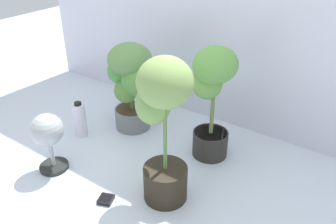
{
  "coord_description": "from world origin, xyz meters",
  "views": [
    {
      "loc": [
        1.19,
        -1.35,
        1.42
      ],
      "look_at": [
        0.08,
        0.24,
        0.33
      ],
      "focal_mm": 38.0,
      "sensor_mm": 36.0,
      "label": 1
    }
  ],
  "objects_px": {
    "potted_plant_front_right": "(163,121)",
    "floor_fan": "(48,134)",
    "hygrometer_box": "(106,199)",
    "potted_plant_back_right": "(212,93)",
    "nutrient_bottle": "(80,120)",
    "potted_plant_back_left": "(131,79)"
  },
  "relations": [
    {
      "from": "floor_fan",
      "to": "potted_plant_front_right",
      "type": "bearing_deg",
      "value": 62.33
    },
    {
      "from": "potted_plant_front_right",
      "to": "floor_fan",
      "type": "relative_size",
      "value": 2.18
    },
    {
      "from": "potted_plant_front_right",
      "to": "nutrient_bottle",
      "type": "height_order",
      "value": "potted_plant_front_right"
    },
    {
      "from": "hygrometer_box",
      "to": "floor_fan",
      "type": "bearing_deg",
      "value": 66.31
    },
    {
      "from": "potted_plant_back_left",
      "to": "hygrometer_box",
      "type": "relative_size",
      "value": 6.39
    },
    {
      "from": "potted_plant_back_right",
      "to": "hygrometer_box",
      "type": "xyz_separation_m",
      "value": [
        -0.24,
        -0.74,
        -0.44
      ]
    },
    {
      "from": "potted_plant_front_right",
      "to": "potted_plant_back_right",
      "type": "bearing_deg",
      "value": 89.22
    },
    {
      "from": "potted_plant_front_right",
      "to": "nutrient_bottle",
      "type": "xyz_separation_m",
      "value": [
        -0.86,
        0.17,
        -0.37
      ]
    },
    {
      "from": "nutrient_bottle",
      "to": "potted_plant_back_left",
      "type": "bearing_deg",
      "value": 52.16
    },
    {
      "from": "potted_plant_front_right",
      "to": "potted_plant_back_right",
      "type": "xyz_separation_m",
      "value": [
        0.01,
        0.51,
        -0.04
      ]
    },
    {
      "from": "potted_plant_back_right",
      "to": "floor_fan",
      "type": "relative_size",
      "value": 1.94
    },
    {
      "from": "potted_plant_back_right",
      "to": "nutrient_bottle",
      "type": "relative_size",
      "value": 2.81
    },
    {
      "from": "floor_fan",
      "to": "nutrient_bottle",
      "type": "relative_size",
      "value": 1.45
    },
    {
      "from": "potted_plant_back_left",
      "to": "floor_fan",
      "type": "distance_m",
      "value": 0.69
    },
    {
      "from": "potted_plant_front_right",
      "to": "potted_plant_back_left",
      "type": "relative_size",
      "value": 1.29
    },
    {
      "from": "hygrometer_box",
      "to": "nutrient_bottle",
      "type": "bearing_deg",
      "value": 37.07
    },
    {
      "from": "potted_plant_back_left",
      "to": "potted_plant_back_right",
      "type": "bearing_deg",
      "value": 2.76
    },
    {
      "from": "potted_plant_front_right",
      "to": "floor_fan",
      "type": "bearing_deg",
      "value": -164.46
    },
    {
      "from": "potted_plant_front_right",
      "to": "hygrometer_box",
      "type": "xyz_separation_m",
      "value": [
        -0.23,
        -0.23,
        -0.48
      ]
    },
    {
      "from": "potted_plant_front_right",
      "to": "floor_fan",
      "type": "xyz_separation_m",
      "value": [
        -0.71,
        -0.2,
        -0.23
      ]
    },
    {
      "from": "potted_plant_back_right",
      "to": "hygrometer_box",
      "type": "distance_m",
      "value": 0.89
    },
    {
      "from": "floor_fan",
      "to": "nutrient_bottle",
      "type": "distance_m",
      "value": 0.42
    }
  ]
}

